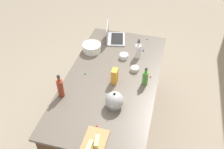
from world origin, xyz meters
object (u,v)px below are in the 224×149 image
object	(u,v)px
kettle	(114,101)
kitchen_timer	(139,42)
bottle_vinegar	(138,51)
butter_stick_left	(89,146)
bottle_soy	(60,88)
mixing_bowl_large	(92,47)
butter_stick_right	(97,141)
ramekin_medium	(124,56)
laptop	(113,37)
bottle_olive	(145,78)
candy_bag	(115,76)
cutting_board	(94,144)
ramekin_small	(135,69)

from	to	relation	value
kettle	kitchen_timer	xyz separation A→B (m)	(-1.09, 0.04, -0.04)
bottle_vinegar	butter_stick_left	xyz separation A→B (m)	(1.33, -0.16, -0.06)
bottle_soy	mixing_bowl_large	bearing A→B (deg)	175.94
mixing_bowl_large	bottle_soy	size ratio (longest dim) A/B	0.86
butter_stick_right	kitchen_timer	xyz separation A→B (m)	(-1.52, 0.08, -0.00)
ramekin_medium	bottle_soy	bearing A→B (deg)	-31.68
bottle_vinegar	kitchen_timer	xyz separation A→B (m)	(-0.26, -0.03, -0.06)
mixing_bowl_large	kettle	distance (m)	0.95
laptop	bottle_soy	bearing A→B (deg)	-12.87
bottle_soy	ramekin_medium	bearing A→B (deg)	148.32
bottle_olive	kettle	bearing A→B (deg)	-31.28
butter_stick_right	bottle_vinegar	bearing A→B (deg)	174.83
mixing_bowl_large	kettle	world-z (taller)	kettle
butter_stick_left	ramekin_medium	distance (m)	1.27
bottle_olive	candy_bag	size ratio (longest dim) A/B	1.25
cutting_board	butter_stick_left	size ratio (longest dim) A/B	2.96
laptop	ramekin_small	bearing A→B (deg)	35.82
candy_bag	kitchen_timer	bearing A→B (deg)	170.43
bottle_vinegar	butter_stick_right	world-z (taller)	bottle_vinegar
laptop	butter_stick_left	world-z (taller)	laptop
ramekin_medium	bottle_vinegar	bearing A→B (deg)	109.51
bottle_olive	kettle	xyz separation A→B (m)	(0.38, -0.23, -0.01)
laptop	butter_stick_right	bearing A→B (deg)	9.53
mixing_bowl_large	ramekin_medium	world-z (taller)	mixing_bowl_large
ramekin_small	ramekin_medium	distance (m)	0.26
mixing_bowl_large	bottle_vinegar	size ratio (longest dim) A/B	0.99
kitchen_timer	candy_bag	world-z (taller)	candy_bag
candy_bag	ramekin_medium	bearing A→B (deg)	179.61
bottle_olive	ramekin_small	distance (m)	0.25
butter_stick_right	butter_stick_left	bearing A→B (deg)	-35.41
kettle	ramekin_medium	xyz separation A→B (m)	(-0.77, -0.08, -0.05)
laptop	bottle_olive	xyz separation A→B (m)	(0.73, 0.53, 0.04)
bottle_vinegar	cutting_board	world-z (taller)	bottle_vinegar
laptop	bottle_olive	size ratio (longest dim) A/B	1.65
butter_stick_left	bottle_soy	bearing A→B (deg)	-137.10
ramekin_small	kitchen_timer	xyz separation A→B (m)	(-0.51, -0.05, 0.01)
butter_stick_left	candy_bag	xyz separation A→B (m)	(-0.84, 0.00, 0.05)
laptop	mixing_bowl_large	distance (m)	0.37
laptop	ramekin_small	xyz separation A→B (m)	(0.54, 0.39, -0.02)
laptop	butter_stick_right	xyz separation A→B (m)	(1.55, 0.26, -0.01)
ramekin_medium	bottle_olive	bearing A→B (deg)	39.11
ramekin_small	kitchen_timer	bearing A→B (deg)	-174.77
bottle_vinegar	bottle_soy	world-z (taller)	bottle_soy
butter_stick_left	ramekin_small	bearing A→B (deg)	170.80
kettle	kitchen_timer	world-z (taller)	kettle
butter_stick_right	ramekin_medium	bearing A→B (deg)	-178.03
cutting_board	butter_stick_left	world-z (taller)	butter_stick_left
bottle_soy	kitchen_timer	bearing A→B (deg)	151.14
kettle	bottle_olive	bearing A→B (deg)	148.72
cutting_board	ramekin_small	xyz separation A→B (m)	(-1.03, 0.15, 0.01)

